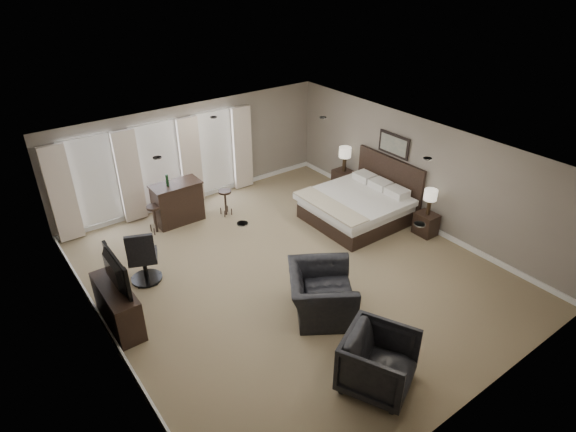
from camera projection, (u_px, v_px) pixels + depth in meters
room at (292, 218)px, 9.50m from camera, size 7.60×8.60×2.64m
window_bay at (160, 167)px, 11.92m from camera, size 5.25×0.20×2.30m
bed at (357, 195)px, 11.68m from camera, size 2.24×2.14×1.42m
nightstand_near at (426, 224)px, 11.34m from camera, size 0.40×0.49×0.54m
nightstand_far at (343, 181)px, 13.36m from camera, size 0.44×0.54×0.59m
lamp_near at (429, 202)px, 11.06m from camera, size 0.30×0.30×0.63m
lamp_far at (345, 159)px, 13.05m from camera, size 0.33×0.33×0.68m
wall_art at (394, 145)px, 11.75m from camera, size 0.04×0.96×0.56m
dresser at (118, 306)px, 8.55m from camera, size 0.45×1.41×0.82m
tv at (113, 284)px, 8.32m from camera, size 0.64×1.12×0.15m
armchair_near at (321, 286)px, 8.75m from camera, size 1.47×1.61×1.18m
armchair_far at (379, 360)px, 7.28m from camera, size 1.35×1.32×1.06m
bar_counter at (178, 203)px, 11.75m from camera, size 1.19×0.62×1.04m
bar_stool_left at (155, 219)px, 11.38m from camera, size 0.41×0.41×0.70m
bar_stool_right at (226, 203)px, 12.14m from camera, size 0.33×0.33×0.67m
desk_chair at (143, 255)px, 9.60m from camera, size 0.81×0.81×1.23m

